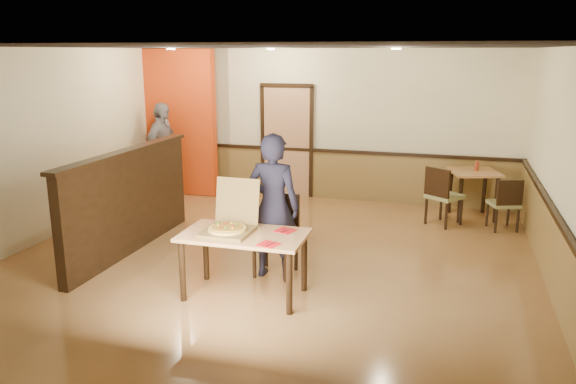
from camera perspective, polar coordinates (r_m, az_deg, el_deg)
name	(u,v)px	position (r m, az deg, el deg)	size (l,w,h in m)	color
floor	(271,260)	(7.66, -1.78, -6.90)	(7.00, 7.00, 0.00)	#A2733F
ceiling	(269,47)	(7.15, -1.95, 14.54)	(7.00, 7.00, 0.00)	black
wall_back	(328,125)	(10.62, 4.12, 6.80)	(7.00, 7.00, 0.00)	#F5F1BF
wall_left	(43,146)	(9.00, -23.60, 4.34)	(7.00, 7.00, 0.00)	#F5F1BF
wall_right	(566,175)	(7.03, 26.36, 1.59)	(7.00, 7.00, 0.00)	#F5F1BF
wainscot_back	(327,175)	(10.75, 4.00, 1.75)	(7.00, 0.04, 0.90)	olive
chair_rail_back	(327,151)	(10.64, 4.02, 4.20)	(7.00, 0.06, 0.06)	black
wainscot_right	(553,254)	(7.27, 25.31, -5.72)	(0.04, 7.00, 0.90)	olive
chair_rail_right	(556,215)	(7.13, 25.55, -2.15)	(0.06, 7.00, 0.06)	black
back_door	(287,142)	(10.82, -0.11, 5.11)	(0.90, 0.06, 2.10)	tan
booth_partition	(129,200)	(8.09, -15.85, -0.81)	(0.20, 3.10, 1.44)	black
red_accent_panel	(176,123)	(11.14, -11.28, 6.91)	(1.60, 0.20, 2.78)	#BD370D
spot_a	(171,49)	(9.72, -11.81, 14.03)	(0.14, 0.14, 0.02)	#FFDBB2
spot_b	(271,49)	(9.77, -1.77, 14.31)	(0.14, 0.14, 0.02)	#FFDBB2
spot_c	(396,49)	(8.33, 10.94, 14.11)	(0.14, 0.14, 0.02)	#FFDBB2
main_table	(244,243)	(6.39, -4.48, -5.15)	(1.41, 0.82, 0.75)	#AE7C49
diner_chair	(278,231)	(7.08, -1.07, -3.96)	(0.52, 0.52, 1.00)	olive
side_chair_left	(442,194)	(9.32, 15.38, -0.17)	(0.66, 0.66, 0.96)	olive
side_chair_right	(505,202)	(9.38, 21.22, -0.97)	(0.53, 0.53, 0.84)	olive
side_table	(474,181)	(9.90, 18.35, 1.02)	(0.93, 0.93, 0.81)	#AE7C49
diner	(273,207)	(6.84, -1.49, -1.50)	(0.66, 0.43, 1.81)	black
passerby	(163,151)	(10.90, -12.63, 4.09)	(1.07, 0.44, 1.82)	gray
pizza_box	(229,226)	(6.40, -5.99, -3.44)	(0.54, 0.64, 0.56)	brown
pizza	(227,229)	(6.35, -6.19, -3.74)	(0.43, 0.43, 0.03)	gold
napkin_near	(268,244)	(5.98, -2.00, -5.33)	(0.25, 0.25, 0.01)	red
napkin_far	(285,231)	(6.42, -0.30, -3.93)	(0.26, 0.26, 0.01)	red
condiment	(477,166)	(9.88, 18.65, 2.53)	(0.07, 0.07, 0.16)	maroon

